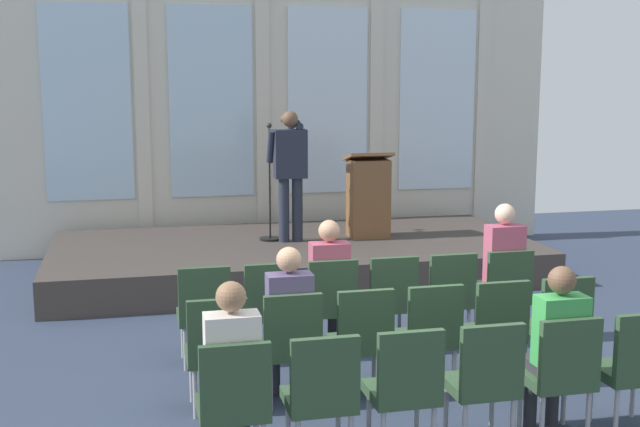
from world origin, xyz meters
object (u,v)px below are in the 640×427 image
object	(u,v)px
mic_stand	(270,215)
audience_r0_c5	(502,265)
chair_r2_c3	(485,376)
audience_r1_c1	(288,316)
chair_r0_c3	(390,297)
chair_r2_c0	(234,399)
chair_r0_c2	(330,300)
chair_r1_c4	(496,326)
speaker	(290,166)
chair_r0_c1	(268,304)
chair_r1_c0	(216,346)
chair_r2_c2	(405,384)
chair_r0_c5	(504,289)
chair_r0_c4	(448,293)
chair_r1_c2	(362,336)
chair_r1_c1	(291,341)
chair_r2_c4	(561,370)
lectern	(368,196)
chair_r2_c5	(634,363)
audience_r0_c2	(328,279)
chair_r0_c0	(204,308)
audience_r2_c0	(232,366)
chair_r2_c1	(321,391)
chair_r1_c5	(560,321)
chair_r1_c3	(430,331)

from	to	relation	value
mic_stand	audience_r0_c5	size ratio (longest dim) A/B	1.13
chair_r2_c3	audience_r1_c1	bearing A→B (deg)	135.42
chair_r0_c3	chair_r2_c0	distance (m)	2.77
chair_r0_c2	chair_r1_c4	distance (m)	1.59
chair_r0_c3	speaker	bearing A→B (deg)	95.62
chair_r0_c1	chair_r1_c0	bearing A→B (deg)	-118.68
chair_r0_c1	chair_r2_c2	bearing A→B (deg)	-74.70
chair_r0_c1	chair_r0_c5	bearing A→B (deg)	0.00
chair_r0_c4	chair_r1_c2	world-z (taller)	same
audience_r0_c5	chair_r1_c1	bearing A→B (deg)	-153.87
chair_r1_c4	chair_r2_c0	bearing A→B (deg)	-155.44
chair_r0_c1	chair_r2_c4	world-z (taller)	same
lectern	chair_r1_c2	world-z (taller)	lectern
speaker	chair_r1_c2	bearing A→B (deg)	-93.45
chair_r1_c4	mic_stand	bearing A→B (deg)	104.48
chair_r1_c2	chair_r0_c5	bearing A→B (deg)	31.36
lectern	chair_r2_c0	size ratio (longest dim) A/B	1.23
chair_r0_c2	chair_r1_c2	size ratio (longest dim) A/B	1.00
chair_r0_c1	chair_r2_c4	bearing A→B (deg)	-50.63
chair_r2_c3	chair_r2_c5	world-z (taller)	same
chair_r2_c0	speaker	bearing A→B (deg)	75.19
chair_r0_c1	chair_r0_c3	world-z (taller)	same
audience_r0_c2	mic_stand	bearing A→B (deg)	89.75
chair_r0_c1	chair_r0_c2	xyz separation A→B (m)	(0.59, 0.00, 0.00)
speaker	chair_r0_c4	distance (m)	3.52
audience_r1_c1	chair_r0_c0	bearing A→B (deg)	120.68
chair_r0_c3	chair_r2_c4	bearing A→B (deg)	-74.70
speaker	chair_r2_c2	distance (m)	5.51
chair_r1_c2	audience_r2_c0	xyz separation A→B (m)	(-1.17, -0.99, 0.19)
mic_stand	chair_r0_c1	distance (m)	3.47
audience_r1_c1	chair_r1_c2	distance (m)	0.62
chair_r0_c0	audience_r1_c1	distance (m)	1.16
chair_r0_c4	chair_r2_c2	bearing A→B (deg)	-118.68
chair_r2_c1	chair_r2_c2	bearing A→B (deg)	0.00
chair_r0_c1	chair_r0_c2	world-z (taller)	same
audience_r1_c1	chair_r1_c5	world-z (taller)	audience_r1_c1
audience_r0_c2	chair_r1_c3	xyz separation A→B (m)	(0.59, -1.15, -0.18)
mic_stand	chair_r1_c3	world-z (taller)	mic_stand
speaker	chair_r0_c5	bearing A→B (deg)	-65.51
chair_r1_c0	chair_r0_c4	bearing A→B (deg)	24.56
chair_r0_c0	chair_r0_c2	distance (m)	1.17
chair_r2_c5	chair_r2_c0	bearing A→B (deg)	180.00
mic_stand	chair_r0_c2	xyz separation A→B (m)	(-0.01, -3.41, -0.24)
chair_r2_c2	chair_r1_c2	bearing A→B (deg)	90.00
lectern	chair_r2_c4	xyz separation A→B (m)	(-0.18, -5.48, -0.45)
mic_stand	chair_r1_c3	xyz separation A→B (m)	(0.57, -4.48, -0.24)
lectern	chair_r0_c2	distance (m)	3.63
audience_r1_c1	chair_r1_c3	world-z (taller)	audience_r1_c1
chair_r0_c2	audience_r1_c1	size ratio (longest dim) A/B	0.73
mic_stand	chair_r1_c2	xyz separation A→B (m)	(-0.01, -4.48, -0.24)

